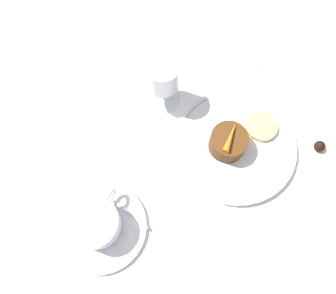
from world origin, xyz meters
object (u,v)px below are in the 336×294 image
dinner_plate (235,145)px  dessert_cake (228,142)px  fork (267,73)px  coffee_cup (96,223)px  wine_glass (162,77)px

dinner_plate → dessert_cake: bearing=130.1°
fork → dessert_cake: dessert_cake is taller
coffee_cup → dessert_cake: size_ratio=1.58×
coffee_cup → dessert_cake: 0.28m
wine_glass → fork: 0.24m
dessert_cake → coffee_cup: bearing=147.7°
fork → dessert_cake: size_ratio=2.54×
dinner_plate → coffee_cup: 0.30m
coffee_cup → wine_glass: size_ratio=0.94×
coffee_cup → dessert_cake: coffee_cup is taller
fork → coffee_cup: bearing=159.1°
coffee_cup → dinner_plate: bearing=-33.4°
dinner_plate → fork: bearing=-0.8°
wine_glass → dessert_cake: (-0.05, -0.16, -0.05)m
dinner_plate → wine_glass: 0.19m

